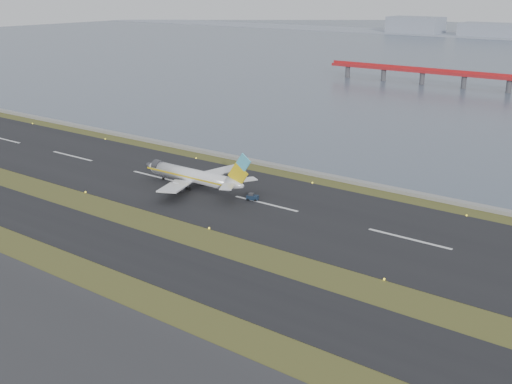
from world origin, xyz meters
TOP-DOWN VIEW (x-y plane):
  - ground at (0.00, 0.00)m, footprint 1000.00×1000.00m
  - taxiway_strip at (0.00, -12.00)m, footprint 1000.00×18.00m
  - runway_strip at (0.00, 30.00)m, footprint 1000.00×45.00m
  - seawall at (0.00, 60.00)m, footprint 1000.00×2.50m
  - airliner at (-24.01, 29.01)m, footprint 38.52×32.89m
  - pushback_tug at (-4.63, 30.19)m, footprint 3.42×2.62m

SIDE VIEW (x-z plane):
  - ground at x=0.00m, z-range 0.00..0.00m
  - taxiway_strip at x=0.00m, z-range 0.00..0.10m
  - runway_strip at x=0.00m, z-range 0.00..0.10m
  - seawall at x=0.00m, z-range 0.00..1.00m
  - pushback_tug at x=-4.63m, z-range -0.03..1.91m
  - airliner at x=-24.01m, z-range -2.94..9.86m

